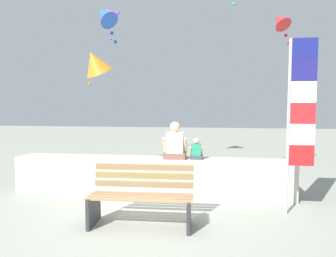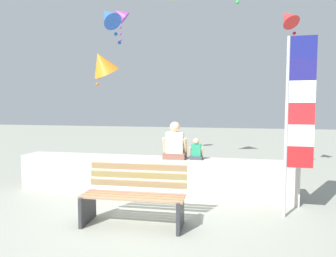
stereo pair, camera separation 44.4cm
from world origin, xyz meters
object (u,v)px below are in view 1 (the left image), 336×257
(person_adult, at_px, (175,144))
(kite_blue, at_px, (105,15))
(park_bench, at_px, (141,198))
(flag_banner, at_px, (298,112))
(kite_orange, at_px, (95,63))
(person_child, at_px, (196,151))
(kite_purple, at_px, (111,14))
(kite_red, at_px, (280,21))

(person_adult, relative_size, kite_blue, 0.83)
(park_bench, relative_size, flag_banner, 0.55)
(kite_orange, bearing_deg, person_adult, -37.74)
(person_adult, bearing_deg, kite_blue, 159.29)
(park_bench, height_order, kite_orange, kite_orange)
(park_bench, bearing_deg, person_child, 64.74)
(person_adult, relative_size, flag_banner, 0.26)
(kite_orange, bearing_deg, kite_purple, 93.65)
(person_child, height_order, kite_orange, kite_orange)
(flag_banner, bearing_deg, kite_orange, 149.05)
(kite_purple, height_order, kite_orange, kite_purple)
(person_adult, xyz_separation_m, kite_orange, (-2.33, 1.80, 1.90))
(park_bench, xyz_separation_m, kite_orange, (-2.00, 3.40, 2.51))
(park_bench, relative_size, kite_blue, 1.77)
(person_adult, bearing_deg, flag_banner, -22.05)
(park_bench, xyz_separation_m, kite_purple, (-2.11, 5.07, 4.26))
(kite_red, bearing_deg, flag_banner, -96.01)
(kite_purple, bearing_deg, person_adult, -54.99)
(park_bench, relative_size, kite_red, 1.50)
(person_adult, distance_m, kite_orange, 3.50)
(person_child, distance_m, flag_banner, 2.02)
(person_child, xyz_separation_m, kite_blue, (-2.06, 0.62, 2.88))
(kite_blue, bearing_deg, person_child, -16.68)
(person_child, bearing_deg, person_adult, -179.95)
(kite_orange, bearing_deg, flag_banner, -30.95)
(flag_banner, distance_m, kite_purple, 6.92)
(person_child, bearing_deg, kite_red, 46.48)
(park_bench, relative_size, person_child, 3.77)
(person_adult, distance_m, kite_purple, 5.59)
(park_bench, distance_m, person_child, 1.83)
(kite_orange, distance_m, kite_blue, 1.62)
(kite_purple, relative_size, kite_blue, 1.18)
(person_child, distance_m, kite_red, 4.15)
(person_adult, bearing_deg, kite_red, 40.89)
(person_child, bearing_deg, kite_purple, 129.46)
(kite_red, bearing_deg, kite_purple, 163.81)
(person_child, height_order, kite_purple, kite_purple)
(person_child, bearing_deg, kite_blue, 163.32)
(person_adult, bearing_deg, park_bench, -101.60)
(flag_banner, xyz_separation_m, kite_purple, (-4.52, 4.32, 2.98))
(kite_blue, bearing_deg, kite_purple, 105.66)
(park_bench, xyz_separation_m, person_child, (0.75, 1.60, 0.49))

